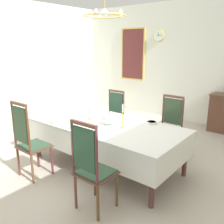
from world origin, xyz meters
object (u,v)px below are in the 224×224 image
object	(u,v)px
chair_north_a	(113,115)
soup_tureen	(110,119)
bowl_far_right	(152,122)
spoon_secondary	(90,109)
chair_south_a	(29,140)
bowl_near_left	(55,122)
dining_table	(105,128)
candlestick_west	(90,113)
chair_south_b	(92,167)
chandelier	(104,15)
mounted_clock	(159,36)
spoon_primary	(52,121)
bowl_near_right	(94,110)
bowl_far_left	(73,127)
candlestick_east	(123,118)
framed_painting	(133,54)
chair_north_b	(169,126)

from	to	relation	value
chair_north_a	soup_tureen	xyz separation A→B (m)	(0.75, -1.02, 0.29)
bowl_far_right	spoon_secondary	world-z (taller)	bowl_far_right
chair_south_a	bowl_near_left	world-z (taller)	chair_south_a
dining_table	candlestick_west	xyz separation A→B (m)	(-0.36, -0.00, 0.19)
dining_table	chair_south_b	distance (m)	1.22
bowl_far_right	chandelier	size ratio (longest dim) A/B	0.25
chair_north_a	mounted_clock	size ratio (longest dim) A/B	3.41
mounted_clock	spoon_secondary	bearing A→B (deg)	-88.27
dining_table	chair_north_a	world-z (taller)	chair_north_a
chair_south_b	spoon_primary	world-z (taller)	chair_south_b
bowl_near_right	bowl_far_left	xyz separation A→B (m)	(0.44, -0.96, -0.00)
candlestick_east	bowl_near_left	xyz separation A→B (m)	(-1.02, -0.51, -0.14)
bowl_near_right	framed_painting	bearing A→B (deg)	110.37
chair_south_a	candlestick_west	size ratio (longest dim) A/B	3.94
bowl_near_left	spoon_secondary	bearing A→B (deg)	99.50
chair_south_a	bowl_near_left	distance (m)	0.54
chair_north_b	bowl_near_right	bearing A→B (deg)	22.28
bowl_far_right	spoon_primary	bearing A→B (deg)	-145.22
spoon_secondary	framed_painting	xyz separation A→B (m)	(-0.94, 2.86, 0.98)
framed_painting	soup_tureen	bearing A→B (deg)	-61.04
bowl_far_left	spoon_secondary	size ratio (longest dim) A/B	0.89
chair_south_a	framed_painting	world-z (taller)	framed_painting
chair_north_b	spoon_primary	distance (m)	2.09
mounted_clock	chair_south_a	bearing A→B (deg)	-86.67
chair_south_b	mounted_clock	size ratio (longest dim) A/B	3.77
chair_south_a	bowl_far_left	distance (m)	0.69
soup_tureen	candlestick_west	bearing A→B (deg)	180.00
chair_south_a	chandelier	world-z (taller)	chandelier
chair_north_b	framed_painting	distance (m)	3.56
chair_north_b	chandelier	distance (m)	2.23
spoon_primary	mounted_clock	bearing A→B (deg)	77.12
candlestick_west	framed_painting	distance (m)	3.74
chair_south_a	soup_tureen	distance (m)	1.29
chair_south_a	dining_table	bearing A→B (deg)	57.29
bowl_near_right	mounted_clock	xyz separation A→B (m)	(-0.22, 2.88, 1.48)
chair_south_a	chair_north_a	bearing A→B (deg)	90.00
chair_north_a	bowl_near_left	bearing A→B (deg)	90.00
candlestick_west	bowl_far_left	size ratio (longest dim) A/B	2.01
spoon_secondary	framed_painting	distance (m)	3.17
chandelier	candlestick_east	bearing A→B (deg)	0.00
candlestick_east	bowl_far_right	world-z (taller)	candlestick_east
candlestick_east	bowl_far_left	xyz separation A→B (m)	(-0.61, -0.49, -0.14)
soup_tureen	candlestick_east	bearing A→B (deg)	0.00
chair_south_b	bowl_near_right	xyz separation A→B (m)	(-1.35, 1.49, 0.18)
dining_table	chair_south_b	world-z (taller)	chair_south_b
dining_table	bowl_near_left	bearing A→B (deg)	-142.14
bowl_far_left	chandelier	size ratio (longest dim) A/B	0.24
dining_table	mounted_clock	xyz separation A→B (m)	(-0.91, 3.35, 1.58)
chair_north_a	spoon_primary	size ratio (longest dim) A/B	6.23
chair_north_a	candlestick_west	world-z (taller)	chair_north_a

